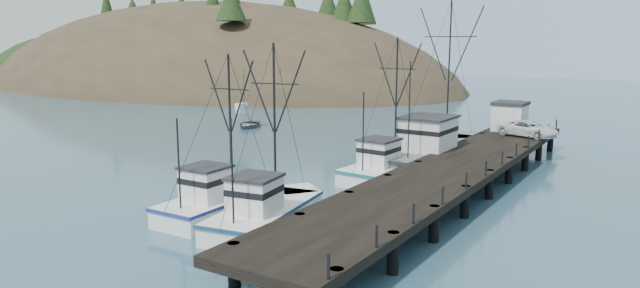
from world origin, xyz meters
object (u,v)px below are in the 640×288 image
object	(u,v)px
trawler_far	(388,167)
pier	(453,170)
work_vessel	(438,153)
pickup_truck	(528,129)
trawler_near	(268,212)
trawler_mid	(223,201)
motorboat	(249,127)
pier_shed	(510,116)

from	to	relation	value
trawler_far	pier	bearing A→B (deg)	-17.58
work_vessel	pickup_truck	size ratio (longest dim) A/B	3.27
pier	trawler_near	distance (m)	14.20
trawler_mid	trawler_far	xyz separation A→B (m)	(4.42, 14.16, 0.00)
trawler_far	pickup_truck	world-z (taller)	trawler_far
pickup_truck	trawler_near	bearing A→B (deg)	178.76
motorboat	trawler_far	bearing A→B (deg)	-51.25
pier	work_vessel	size ratio (longest dim) A/B	2.55
trawler_near	motorboat	size ratio (longest dim) A/B	2.11
trawler_mid	trawler_far	bearing A→B (deg)	72.67
trawler_mid	work_vessel	xyz separation A→B (m)	(6.30, 19.87, 0.41)
pier	trawler_far	xyz separation A→B (m)	(-5.87, 1.86, -0.87)
motorboat	pickup_truck	bearing A→B (deg)	-23.92
pier	pier_shed	bearing A→B (deg)	92.75
motorboat	trawler_mid	bearing A→B (deg)	-75.25
pier_shed	pickup_truck	bearing A→B (deg)	-48.91
trawler_far	motorboat	bearing A→B (deg)	151.12
pier	trawler_near	xyz separation A→B (m)	(-6.52, -12.59, -0.87)
pier	motorboat	xyz separation A→B (m)	(-31.85, 16.19, -1.69)
work_vessel	pier	bearing A→B (deg)	-62.21
trawler_far	pier_shed	bearing A→B (deg)	72.78
trawler_near	trawler_far	world-z (taller)	trawler_far
motorboat	pier_shed	bearing A→B (deg)	-19.03
pier	pier_shed	distance (m)	18.10
trawler_near	pier	bearing A→B (deg)	62.62
pier_shed	motorboat	xyz separation A→B (m)	(-30.98, -1.81, -3.42)
pier	work_vessel	distance (m)	8.56
pier	pickup_truck	bearing A→B (deg)	84.40
trawler_mid	pier_shed	xyz separation A→B (m)	(9.42, 30.30, 2.60)
work_vessel	motorboat	distance (m)	29.19
work_vessel	pier_shed	bearing A→B (deg)	73.34
trawler_mid	work_vessel	distance (m)	20.84
pier	pickup_truck	size ratio (longest dim) A/B	8.32
trawler_mid	pickup_truck	xyz separation A→B (m)	(11.79, 27.59, 1.92)
pier_shed	trawler_far	bearing A→B (deg)	-107.22
trawler_near	motorboat	bearing A→B (deg)	131.35
trawler_far	trawler_mid	bearing A→B (deg)	-107.33
pier	trawler_mid	size ratio (longest dim) A/B	4.34
motorboat	trawler_near	bearing A→B (deg)	-71.02
pickup_truck	pier_shed	bearing A→B (deg)	55.90
trawler_near	trawler_far	xyz separation A→B (m)	(0.65, 14.45, 0.00)
pier_shed	motorboat	bearing A→B (deg)	-176.66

